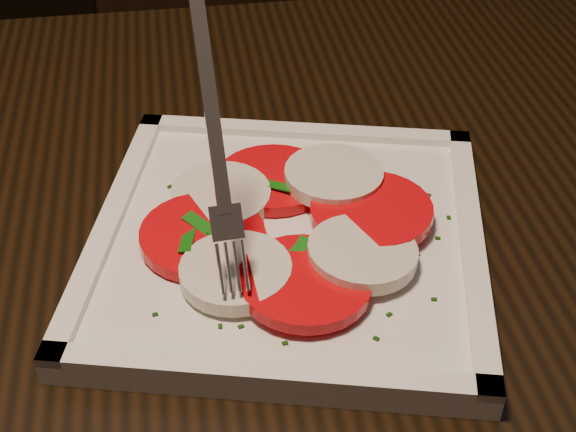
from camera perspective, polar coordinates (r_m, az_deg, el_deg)
The scene contains 5 objects.
table at distance 0.63m, azimuth 9.13°, elevation -8.29°, with size 1.30×0.95×0.75m.
chair at distance 1.35m, azimuth -3.59°, elevation 13.72°, with size 0.55×0.55×0.93m.
plate at distance 0.54m, azimuth -0.00°, elevation -1.85°, with size 0.26×0.26×0.01m, color white.
caprese_salad at distance 0.53m, azimuth 0.00°, elevation -0.53°, with size 0.21×0.20×0.02m.
fork at distance 0.47m, azimuth -5.36°, elevation 5.71°, with size 0.04×0.09×0.14m, color white, non-canonical shape.
Camera 1 is at (0.19, -0.64, 1.11)m, focal length 50.00 mm.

